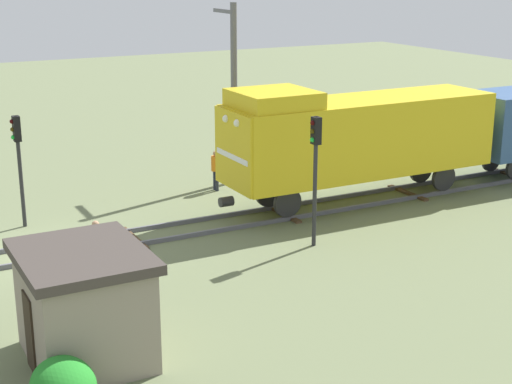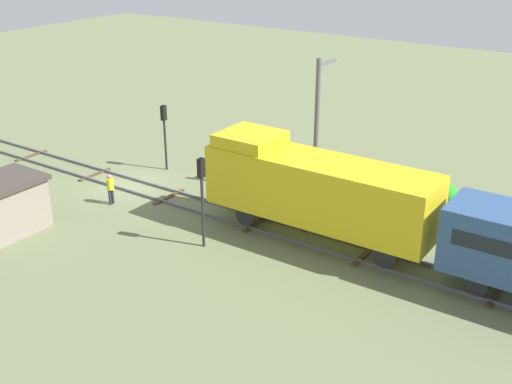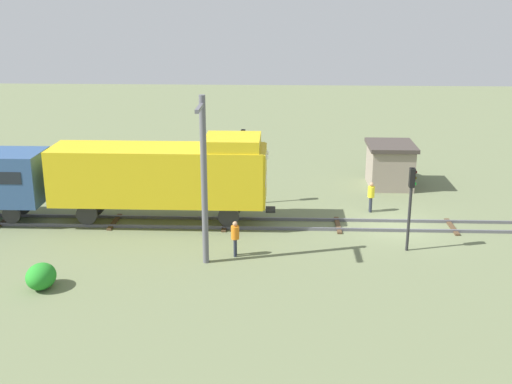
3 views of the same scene
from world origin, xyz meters
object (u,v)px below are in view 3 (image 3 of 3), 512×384
at_px(locomotive, 163,173).
at_px(catenary_mast, 204,177).
at_px(traffic_signal_near, 411,194).
at_px(traffic_signal_mid, 243,153).
at_px(relay_hut, 390,165).
at_px(worker_by_signal, 235,236).
at_px(worker_near_track, 371,195).

relative_size(locomotive, catenary_mast, 1.52).
bearing_deg(traffic_signal_near, locomotive, 75.28).
relative_size(traffic_signal_mid, relay_hut, 1.26).
height_order(traffic_signal_near, worker_by_signal, traffic_signal_near).
distance_m(traffic_signal_near, worker_near_track, 5.98).
relative_size(locomotive, worker_by_signal, 6.82).
relative_size(worker_near_track, catenary_mast, 0.22).
height_order(locomotive, traffic_signal_near, locomotive).
distance_m(worker_by_signal, relay_hut, 14.72).
bearing_deg(traffic_signal_near, traffic_signal_mid, 51.12).
height_order(worker_near_track, catenary_mast, catenary_mast).
relative_size(catenary_mast, relay_hut, 2.18).
xyz_separation_m(worker_near_track, catenary_mast, (-7.46, 8.37, 3.06)).
xyz_separation_m(traffic_signal_mid, worker_by_signal, (-7.60, -0.06, -2.05)).
bearing_deg(worker_near_track, traffic_signal_near, 146.75).
bearing_deg(catenary_mast, worker_near_track, -48.27).
height_order(locomotive, catenary_mast, catenary_mast).
bearing_deg(relay_hut, worker_by_signal, 142.68).
xyz_separation_m(traffic_signal_mid, relay_hut, (4.10, -8.98, -1.66)).
height_order(traffic_signal_near, traffic_signal_mid, traffic_signal_mid).
distance_m(traffic_signal_mid, catenary_mast, 8.61).
relative_size(traffic_signal_near, relay_hut, 1.16).
distance_m(locomotive, relay_hut, 15.06).
distance_m(locomotive, traffic_signal_mid, 5.26).
bearing_deg(worker_near_track, relay_hut, -63.37).
distance_m(traffic_signal_mid, worker_near_track, 7.51).
distance_m(traffic_signal_mid, relay_hut, 10.01).
relative_size(worker_near_track, relay_hut, 0.49).
bearing_deg(locomotive, catenary_mast, -151.20).
xyz_separation_m(traffic_signal_near, worker_by_signal, (-1.00, 8.12, -1.83)).
distance_m(locomotive, worker_near_track, 11.55).
height_order(traffic_signal_near, relay_hut, traffic_signal_near).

